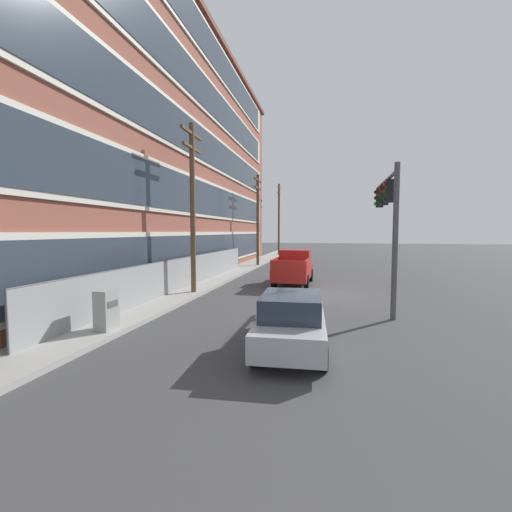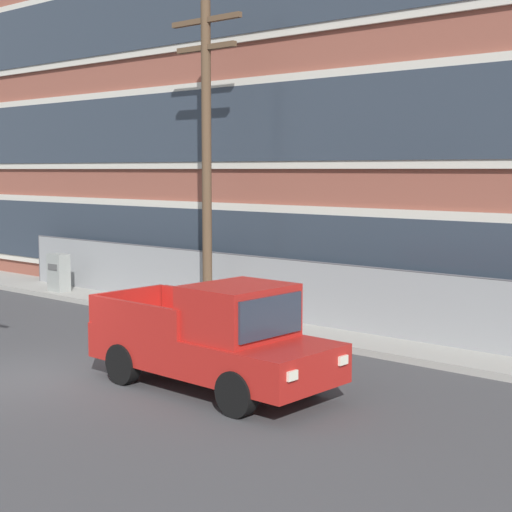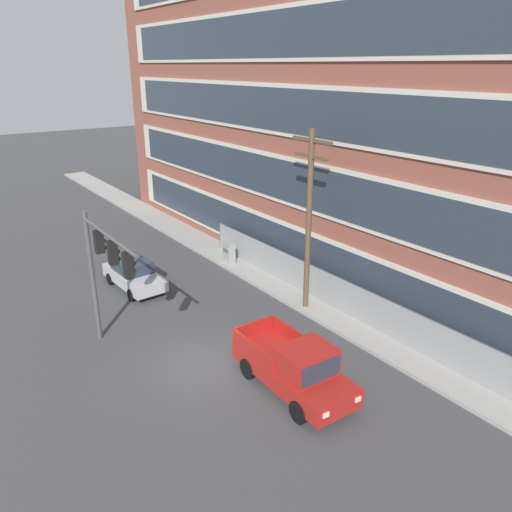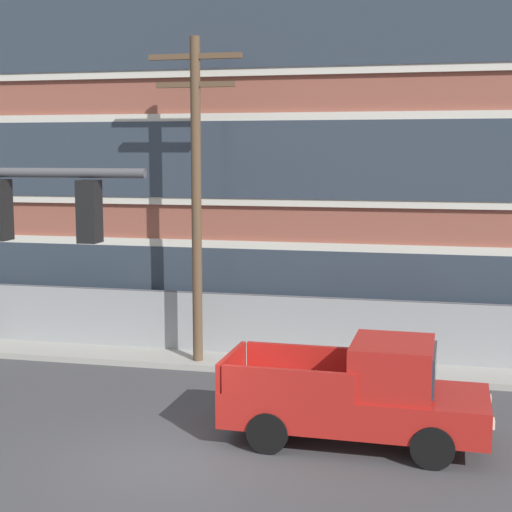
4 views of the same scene
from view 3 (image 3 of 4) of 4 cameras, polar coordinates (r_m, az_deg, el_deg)
ground_plane at (r=20.40m, az=-6.00°, el=-12.06°), size 160.00×160.00×0.00m
sidewalk_building_side at (r=24.03m, az=8.64°, el=-6.52°), size 80.00×2.14×0.16m
brick_mill_building at (r=25.60m, az=19.37°, el=15.23°), size 50.02×9.57×17.99m
chain_link_fence at (r=23.80m, az=9.80°, el=-4.59°), size 21.73×0.06×1.82m
traffic_signal_mast at (r=19.77m, az=-17.03°, el=-0.50°), size 5.25×0.43×5.68m
pickup_truck_red at (r=18.29m, az=4.49°, el=-12.67°), size 5.19×2.18×2.08m
sedan_silver at (r=27.02m, az=-13.80°, el=-2.02°), size 4.27×2.00×1.56m
utility_pole_near_corner at (r=22.75m, az=6.07°, el=4.70°), size 2.44×0.26×8.57m
electrical_cabinet at (r=29.30m, az=-3.11°, el=0.23°), size 0.69×0.47×1.41m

